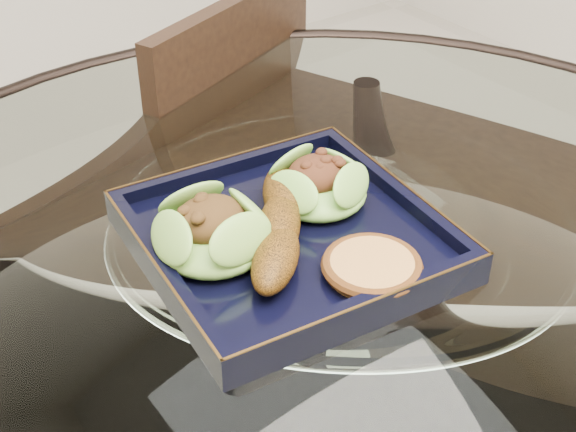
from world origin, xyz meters
TOP-DOWN VIEW (x-y plane):
  - dining_table at (-0.00, -0.00)m, footprint 1.13×1.13m
  - dining_chair at (0.20, 0.33)m, footprint 0.48×0.48m
  - navy_plate at (-0.03, 0.04)m, footprint 0.30×0.30m
  - lettuce_wrap_left at (-0.10, 0.06)m, footprint 0.14×0.14m
  - lettuce_wrap_right at (0.03, 0.07)m, footprint 0.11×0.11m
  - roasted_plantain at (-0.04, 0.04)m, footprint 0.15×0.17m
  - crumb_patty at (-0.01, -0.05)m, footprint 0.09×0.09m

SIDE VIEW (x-z plane):
  - dining_chair at x=0.20m, z-range 0.05..0.91m
  - dining_table at x=0.00m, z-range 0.21..0.98m
  - navy_plate at x=-0.03m, z-range 0.76..0.78m
  - crumb_patty at x=-0.01m, z-range 0.78..0.80m
  - lettuce_wrap_right at x=0.03m, z-range 0.78..0.82m
  - roasted_plantain at x=-0.04m, z-range 0.78..0.82m
  - lettuce_wrap_left at x=-0.10m, z-range 0.78..0.82m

